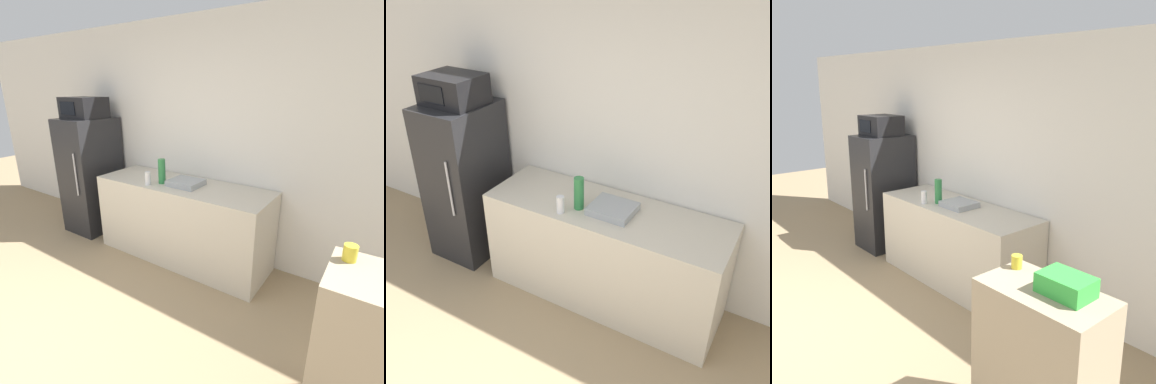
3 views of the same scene
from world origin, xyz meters
The scene contains 8 objects.
wall_back centered at (0.00, 2.70, 1.30)m, with size 8.00×0.06×2.60m, color white.
refrigerator centered at (-1.23, 2.30, 0.76)m, with size 0.56×0.70×1.52m.
microwave centered at (-1.23, 2.30, 1.64)m, with size 0.50×0.41×0.26m.
counter centered at (0.25, 2.32, 0.45)m, with size 1.99×0.66×0.89m, color beige.
sink_basin centered at (0.32, 2.30, 0.92)m, with size 0.34×0.30×0.06m, color #9EA3A8.
bottle_tall centered at (0.06, 2.22, 1.03)m, with size 0.08×0.08×0.27m, color #2D7F42.
bottle_short centered at (-0.03, 2.10, 0.97)m, with size 0.06×0.06×0.14m, color silver.
jar centered at (1.99, 1.36, 1.09)m, with size 0.07×0.07×0.09m, color yellow.
Camera 1 is at (2.06, -0.19, 1.89)m, focal length 28.00 mm.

